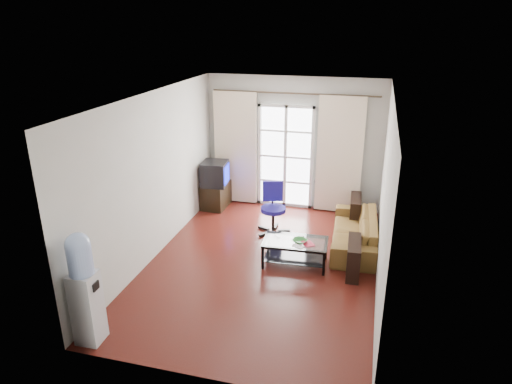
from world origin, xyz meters
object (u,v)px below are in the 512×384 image
(crt_tv, at_px, (214,173))
(tv_stand, at_px, (216,195))
(sofa, at_px, (354,231))
(task_chair, at_px, (273,218))
(water_cooler, at_px, (84,287))
(coffee_table, at_px, (295,249))

(crt_tv, bearing_deg, tv_stand, 83.83)
(crt_tv, bearing_deg, sofa, -24.12)
(task_chair, relative_size, water_cooler, 0.64)
(coffee_table, bearing_deg, crt_tv, 137.35)
(sofa, relative_size, task_chair, 2.02)
(tv_stand, height_order, task_chair, task_chair)
(task_chair, bearing_deg, coffee_table, -76.79)
(crt_tv, bearing_deg, task_chair, -35.13)
(water_cooler, bearing_deg, task_chair, 65.48)
(crt_tv, xyz_separation_m, water_cooler, (-0.05, -4.39, 0.01))
(tv_stand, bearing_deg, coffee_table, -42.08)
(coffee_table, xyz_separation_m, crt_tv, (-2.05, 1.89, 0.50))
(tv_stand, height_order, crt_tv, crt_tv)
(crt_tv, bearing_deg, water_cooler, -96.23)
(sofa, height_order, tv_stand, sofa)
(tv_stand, bearing_deg, sofa, -18.20)
(crt_tv, height_order, task_chair, crt_tv)
(sofa, relative_size, coffee_table, 1.81)
(tv_stand, bearing_deg, water_cooler, -88.90)
(coffee_table, xyz_separation_m, task_chair, (-0.61, 1.07, 0.01))
(sofa, height_order, task_chair, task_chair)
(tv_stand, relative_size, crt_tv, 1.20)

